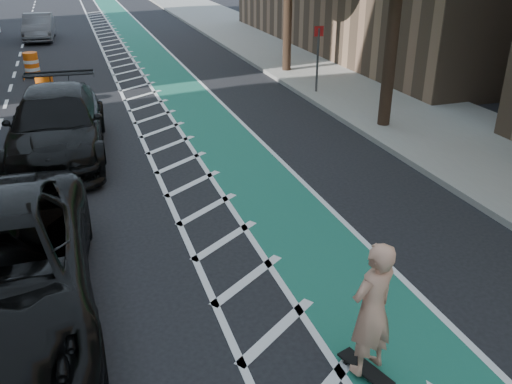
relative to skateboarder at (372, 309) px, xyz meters
name	(u,v)px	position (x,y,z in m)	size (l,w,h in m)	color
ground	(176,354)	(-2.30, 1.19, -1.06)	(120.00, 120.00, 0.00)	black
bike_lane	(209,123)	(0.70, 11.19, -1.05)	(2.00, 90.00, 0.01)	#1B5F51
buffer_strip	(161,128)	(-0.80, 11.19, -1.05)	(1.40, 90.00, 0.01)	silver
sidewalk_right	(390,103)	(7.20, 11.19, -0.98)	(5.00, 90.00, 0.15)	gray
curb_right	(326,109)	(4.75, 11.19, -0.98)	(0.12, 90.00, 0.16)	gray
sign_post	(318,58)	(5.30, 13.19, 0.29)	(0.35, 0.08, 2.47)	#4C4C4C
skateboard	(365,369)	(0.00, 0.00, -0.97)	(0.47, 0.86, 0.11)	black
skateboarder	(372,309)	(0.00, 0.00, 0.00)	(0.69, 0.45, 1.89)	tan
suv_far	(57,125)	(-3.71, 9.75, -0.20)	(2.39, 5.88, 1.71)	black
car_grey	(39,27)	(-4.60, 29.39, -0.34)	(1.52, 4.35, 1.43)	#5A5B5F
barrel_b	(46,90)	(-4.10, 15.19, -0.57)	(0.75, 0.75, 1.02)	#E1590B
barrel_c	(32,65)	(-4.70, 19.72, -0.58)	(0.74, 0.74, 1.01)	#FF5F0D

